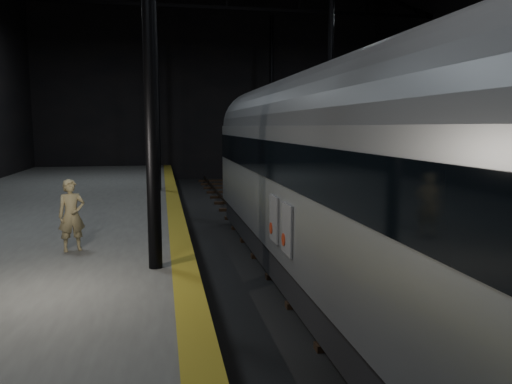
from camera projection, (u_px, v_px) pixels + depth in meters
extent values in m
plane|color=black|center=(292.00, 256.00, 14.36)|extent=(44.00, 44.00, 0.00)
cube|color=#494947|center=(12.00, 251.00, 12.91)|extent=(9.00, 43.80, 1.00)
cube|color=olive|center=(178.00, 226.00, 13.63)|extent=(0.50, 43.80, 0.01)
cube|color=#3F3328|center=(268.00, 251.00, 14.21)|extent=(0.08, 43.00, 0.14)
cube|color=#3F3328|center=(316.00, 249.00, 14.47)|extent=(0.08, 43.00, 0.14)
cube|color=black|center=(292.00, 254.00, 14.35)|extent=(2.40, 42.00, 0.12)
cylinder|color=black|center=(155.00, 71.00, 20.66)|extent=(0.26, 0.26, 10.00)
cylinder|color=black|center=(330.00, 74.00, 22.07)|extent=(0.26, 0.26, 10.00)
cylinder|color=black|center=(157.00, 91.00, 32.35)|extent=(0.26, 0.26, 10.00)
cylinder|color=black|center=(271.00, 92.00, 33.76)|extent=(0.26, 0.26, 10.00)
cube|color=black|center=(227.00, 8.00, 26.69)|extent=(23.60, 0.15, 0.18)
cube|color=#ABAFB4|center=(340.00, 192.00, 10.40)|extent=(2.67, 18.40, 2.76)
cube|color=black|center=(338.00, 272.00, 10.63)|extent=(2.44, 18.03, 0.78)
cube|color=black|center=(340.00, 161.00, 10.31)|extent=(2.72, 18.12, 0.83)
cylinder|color=slate|center=(341.00, 125.00, 10.22)|extent=(2.61, 18.22, 2.61)
cube|color=black|center=(272.00, 228.00, 16.94)|extent=(1.66, 2.02, 0.32)
cube|color=silver|center=(287.00, 229.00, 9.32)|extent=(0.04, 0.69, 0.97)
cube|color=silver|center=(274.00, 219.00, 10.40)|extent=(0.04, 0.69, 0.97)
cylinder|color=red|center=(284.00, 240.00, 9.51)|extent=(0.03, 0.24, 0.24)
cylinder|color=red|center=(271.00, 228.00, 10.59)|extent=(0.03, 0.24, 0.24)
imported|color=#9B8B5F|center=(72.00, 215.00, 10.84)|extent=(0.67, 0.55, 1.58)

